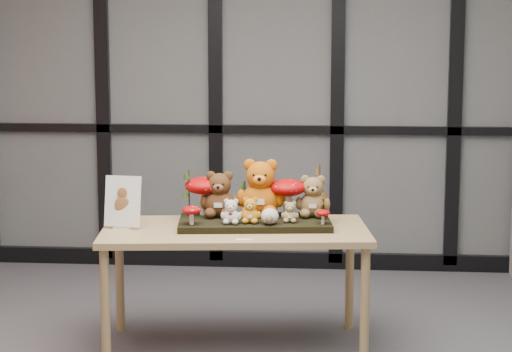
# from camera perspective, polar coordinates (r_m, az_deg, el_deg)

# --- Properties ---
(room_shell) EXTENTS (5.00, 5.00, 5.00)m
(room_shell) POSITION_cam_1_polar(r_m,az_deg,el_deg) (4.37, -0.72, 7.73)
(room_shell) COLOR #AEABA4
(room_shell) RESTS_ON floor
(glass_partition) EXTENTS (4.90, 0.06, 2.78)m
(glass_partition) POSITION_cam_1_polar(r_m,az_deg,el_deg) (6.84, 1.26, 5.95)
(glass_partition) COLOR #2D383F
(glass_partition) RESTS_ON floor
(display_table) EXTENTS (1.54, 0.89, 0.69)m
(display_table) POSITION_cam_1_polar(r_m,az_deg,el_deg) (5.16, -1.29, -3.95)
(display_table) COLOR tan
(display_table) RESTS_ON floor
(diorama_tray) EXTENTS (0.89, 0.51, 0.04)m
(diorama_tray) POSITION_cam_1_polar(r_m,az_deg,el_deg) (5.20, -0.08, -2.89)
(diorama_tray) COLOR black
(diorama_tray) RESTS_ON display_table
(bear_pooh_yellow) EXTENTS (0.30, 0.28, 0.36)m
(bear_pooh_yellow) POSITION_cam_1_polar(r_m,az_deg,el_deg) (5.26, 0.28, -0.54)
(bear_pooh_yellow) COLOR #C15B0A
(bear_pooh_yellow) RESTS_ON diorama_tray
(bear_brown_medium) EXTENTS (0.24, 0.22, 0.29)m
(bear_brown_medium) POSITION_cam_1_polar(r_m,az_deg,el_deg) (5.26, -2.26, -0.97)
(bear_brown_medium) COLOR #4D2D15
(bear_brown_medium) RESTS_ON diorama_tray
(bear_tan_back) EXTENTS (0.22, 0.20, 0.26)m
(bear_tan_back) POSITION_cam_1_polar(r_m,az_deg,el_deg) (5.27, 3.52, -1.10)
(bear_tan_back) COLOR olive
(bear_tan_back) RESTS_ON diorama_tray
(bear_small_yellow) EXTENTS (0.13, 0.12, 0.16)m
(bear_small_yellow) POSITION_cam_1_polar(r_m,az_deg,el_deg) (5.09, -0.35, -2.03)
(bear_small_yellow) COLOR orange
(bear_small_yellow) RESTS_ON diorama_tray
(bear_white_bow) EXTENTS (0.13, 0.12, 0.15)m
(bear_white_bow) POSITION_cam_1_polar(r_m,az_deg,el_deg) (5.07, -1.54, -2.10)
(bear_white_bow) COLOR silver
(bear_white_bow) RESTS_ON diorama_tray
(bear_beige_small) EXTENTS (0.11, 0.10, 0.13)m
(bear_beige_small) POSITION_cam_1_polar(r_m,az_deg,el_deg) (5.12, 2.11, -2.14)
(bear_beige_small) COLOR #9C8852
(bear_beige_small) RESTS_ON diorama_tray
(plush_cream_hedgehog) EXTENTS (0.08, 0.07, 0.10)m
(plush_cream_hedgehog) POSITION_cam_1_polar(r_m,az_deg,el_deg) (5.06, 0.85, -2.44)
(plush_cream_hedgehog) COLOR beige
(plush_cream_hedgehog) RESTS_ON diorama_tray
(mushroom_back_left) EXTENTS (0.22, 0.22, 0.24)m
(mushroom_back_left) POSITION_cam_1_polar(r_m,az_deg,el_deg) (5.32, -3.23, -1.11)
(mushroom_back_left) COLOR #9B0506
(mushroom_back_left) RESTS_ON diorama_tray
(mushroom_back_right) EXTENTS (0.21, 0.21, 0.23)m
(mushroom_back_right) POSITION_cam_1_polar(r_m,az_deg,el_deg) (5.27, 1.96, -1.22)
(mushroom_back_right) COLOR #9B0506
(mushroom_back_right) RESTS_ON diorama_tray
(mushroom_front_left) EXTENTS (0.10, 0.10, 0.11)m
(mushroom_front_left) POSITION_cam_1_polar(r_m,az_deg,el_deg) (5.06, -3.99, -2.36)
(mushroom_front_left) COLOR #9B0506
(mushroom_front_left) RESTS_ON diorama_tray
(mushroom_front_right) EXTENTS (0.08, 0.08, 0.09)m
(mushroom_front_right) POSITION_cam_1_polar(r_m,az_deg,el_deg) (5.08, 4.14, -2.48)
(mushroom_front_right) COLOR #9B0506
(mushroom_front_right) RESTS_ON diorama_tray
(sprig_green_far_left) EXTENTS (0.05, 0.05, 0.27)m
(sprig_green_far_left) POSITION_cam_1_polar(r_m,az_deg,el_deg) (5.28, -4.14, -1.05)
(sprig_green_far_left) COLOR #13340B
(sprig_green_far_left) RESTS_ON diorama_tray
(sprig_green_mid_left) EXTENTS (0.05, 0.05, 0.23)m
(sprig_green_mid_left) POSITION_cam_1_polar(r_m,az_deg,el_deg) (5.32, -2.42, -1.14)
(sprig_green_mid_left) COLOR #13340B
(sprig_green_mid_left) RESTS_ON diorama_tray
(sprig_dry_far_right) EXTENTS (0.05, 0.05, 0.30)m
(sprig_dry_far_right) POSITION_cam_1_polar(r_m,az_deg,el_deg) (5.28, 3.93, -0.90)
(sprig_dry_far_right) COLOR brown
(sprig_dry_far_right) RESTS_ON diorama_tray
(sprig_dry_mid_right) EXTENTS (0.05, 0.05, 0.17)m
(sprig_dry_mid_right) POSITION_cam_1_polar(r_m,az_deg,el_deg) (5.18, 4.19, -1.79)
(sprig_dry_mid_right) COLOR brown
(sprig_dry_mid_right) RESTS_ON diorama_tray
(sprig_green_centre) EXTENTS (0.05, 0.05, 0.19)m
(sprig_green_centre) POSITION_cam_1_polar(r_m,az_deg,el_deg) (5.34, -0.68, -1.33)
(sprig_green_centre) COLOR #13340B
(sprig_green_centre) RESTS_ON diorama_tray
(sign_holder) EXTENTS (0.21, 0.08, 0.29)m
(sign_holder) POSITION_cam_1_polar(r_m,az_deg,el_deg) (5.17, -8.20, -1.72)
(sign_holder) COLOR silver
(sign_holder) RESTS_ON display_table
(label_card) EXTENTS (0.08, 0.03, 0.00)m
(label_card) POSITION_cam_1_polar(r_m,az_deg,el_deg) (4.86, -0.74, -3.93)
(label_card) COLOR white
(label_card) RESTS_ON display_table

